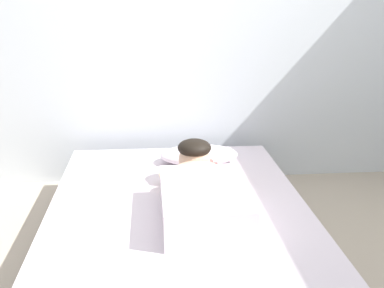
{
  "coord_description": "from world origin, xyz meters",
  "views": [
    {
      "loc": [
        -0.35,
        -1.99,
        1.4
      ],
      "look_at": [
        -0.11,
        0.67,
        0.55
      ],
      "focal_mm": 44.89,
      "sensor_mm": 36.0,
      "label": 1
    }
  ],
  "objects_px": {
    "bed": "(179,232)",
    "coffee_cup": "(207,166)",
    "cell_phone": "(190,215)",
    "pillow": "(199,155)",
    "person_lying": "(201,190)"
  },
  "relations": [
    {
      "from": "bed",
      "to": "coffee_cup",
      "type": "relative_size",
      "value": 16.72
    },
    {
      "from": "bed",
      "to": "pillow",
      "type": "bearing_deg",
      "value": 75.14
    },
    {
      "from": "pillow",
      "to": "person_lying",
      "type": "distance_m",
      "value": 0.71
    },
    {
      "from": "bed",
      "to": "coffee_cup",
      "type": "height_order",
      "value": "coffee_cup"
    },
    {
      "from": "bed",
      "to": "coffee_cup",
      "type": "distance_m",
      "value": 0.59
    },
    {
      "from": "pillow",
      "to": "cell_phone",
      "type": "distance_m",
      "value": 0.81
    },
    {
      "from": "bed",
      "to": "pillow",
      "type": "distance_m",
      "value": 0.73
    },
    {
      "from": "coffee_cup",
      "to": "cell_phone",
      "type": "height_order",
      "value": "coffee_cup"
    },
    {
      "from": "pillow",
      "to": "person_lying",
      "type": "bearing_deg",
      "value": -95.23
    },
    {
      "from": "bed",
      "to": "pillow",
      "type": "relative_size",
      "value": 4.02
    },
    {
      "from": "pillow",
      "to": "person_lying",
      "type": "height_order",
      "value": "person_lying"
    },
    {
      "from": "cell_phone",
      "to": "bed",
      "type": "bearing_deg",
      "value": 114.98
    },
    {
      "from": "bed",
      "to": "coffee_cup",
      "type": "xyz_separation_m",
      "value": [
        0.21,
        0.51,
        0.19
      ]
    },
    {
      "from": "coffee_cup",
      "to": "bed",
      "type": "bearing_deg",
      "value": -112.57
    },
    {
      "from": "coffee_cup",
      "to": "cell_phone",
      "type": "relative_size",
      "value": 0.89
    }
  ]
}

